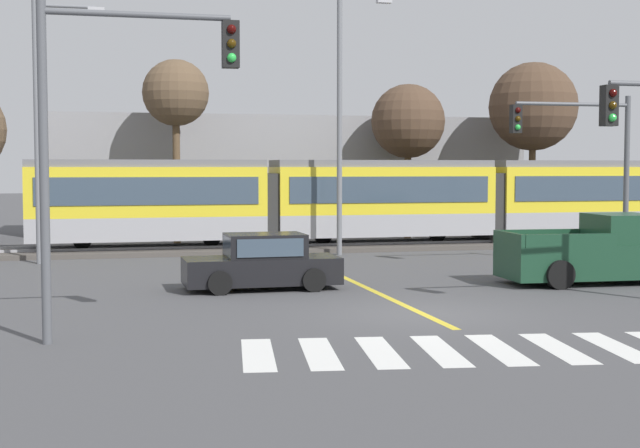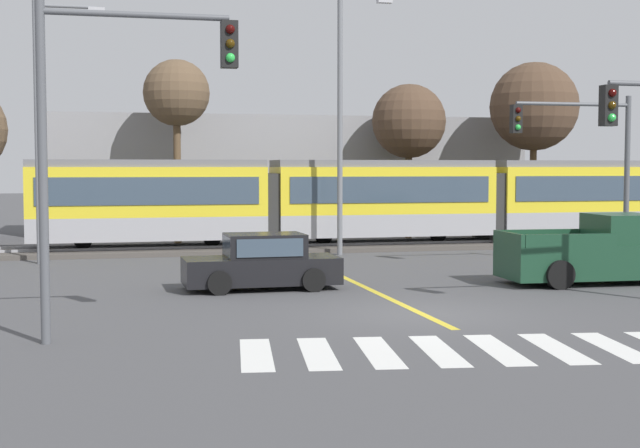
% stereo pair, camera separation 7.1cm
% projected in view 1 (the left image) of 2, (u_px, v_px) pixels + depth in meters
% --- Properties ---
extents(ground_plane, '(200.00, 200.00, 0.00)m').
position_uv_depth(ground_plane, '(423.00, 314.00, 20.18)').
color(ground_plane, '#474749').
extents(track_bed, '(120.00, 4.00, 0.18)m').
position_uv_depth(track_bed, '(284.00, 247.00, 35.93)').
color(track_bed, '#4C4742').
rests_on(track_bed, ground).
extents(rail_near, '(120.00, 0.08, 0.10)m').
position_uv_depth(rail_near, '(288.00, 245.00, 35.22)').
color(rail_near, '#939399').
rests_on(rail_near, track_bed).
extents(rail_far, '(120.00, 0.08, 0.10)m').
position_uv_depth(rail_far, '(281.00, 242.00, 36.62)').
color(rail_far, '#939399').
rests_on(rail_far, track_bed).
extents(light_rail_tram, '(28.00, 2.64, 3.43)m').
position_uv_depth(light_rail_tram, '(381.00, 198.00, 36.75)').
color(light_rail_tram, '#9E9EA3').
rests_on(light_rail_tram, track_bed).
extents(crosswalk_stripe_0, '(0.93, 2.85, 0.01)m').
position_uv_depth(crosswalk_stripe_0, '(258.00, 354.00, 15.80)').
color(crosswalk_stripe_0, silver).
rests_on(crosswalk_stripe_0, ground).
extents(crosswalk_stripe_1, '(0.93, 2.85, 0.01)m').
position_uv_depth(crosswalk_stripe_1, '(319.00, 353.00, 15.92)').
color(crosswalk_stripe_1, silver).
rests_on(crosswalk_stripe_1, ground).
extents(crosswalk_stripe_2, '(0.93, 2.85, 0.01)m').
position_uv_depth(crosswalk_stripe_2, '(380.00, 352.00, 16.03)').
color(crosswalk_stripe_2, silver).
rests_on(crosswalk_stripe_2, ground).
extents(crosswalk_stripe_3, '(0.93, 2.85, 0.01)m').
position_uv_depth(crosswalk_stripe_3, '(440.00, 350.00, 16.14)').
color(crosswalk_stripe_3, silver).
rests_on(crosswalk_stripe_3, ground).
extents(crosswalk_stripe_4, '(0.93, 2.85, 0.01)m').
position_uv_depth(crosswalk_stripe_4, '(499.00, 349.00, 16.25)').
color(crosswalk_stripe_4, silver).
rests_on(crosswalk_stripe_4, ground).
extents(crosswalk_stripe_5, '(0.93, 2.85, 0.01)m').
position_uv_depth(crosswalk_stripe_5, '(557.00, 348.00, 16.36)').
color(crosswalk_stripe_5, silver).
rests_on(crosswalk_stripe_5, ground).
extents(crosswalk_stripe_6, '(0.93, 2.85, 0.01)m').
position_uv_depth(crosswalk_stripe_6, '(615.00, 347.00, 16.47)').
color(crosswalk_stripe_6, silver).
rests_on(crosswalk_stripe_6, ground).
extents(lane_centre_line, '(0.20, 16.28, 0.01)m').
position_uv_depth(lane_centre_line, '(351.00, 281.00, 26.09)').
color(lane_centre_line, gold).
rests_on(lane_centre_line, ground).
extents(sedan_crossing, '(4.23, 1.98, 1.52)m').
position_uv_depth(sedan_crossing, '(262.00, 264.00, 24.22)').
color(sedan_crossing, black).
rests_on(sedan_crossing, ground).
extents(pickup_truck, '(5.47, 2.40, 1.98)m').
position_uv_depth(pickup_truck, '(599.00, 254.00, 25.49)').
color(pickup_truck, '#193D28').
rests_on(pickup_truck, ground).
extents(traffic_light_mid_right, '(4.25, 0.38, 5.66)m').
position_uv_depth(traffic_light_mid_right, '(586.00, 151.00, 29.00)').
color(traffic_light_mid_right, '#515459').
rests_on(traffic_light_mid_right, ground).
extents(traffic_light_near_left, '(3.75, 0.38, 6.52)m').
position_uv_depth(traffic_light_near_left, '(109.00, 113.00, 16.74)').
color(traffic_light_near_left, '#515459').
rests_on(traffic_light_near_left, ground).
extents(street_lamp_west, '(2.40, 0.28, 9.00)m').
position_uv_depth(street_lamp_west, '(43.00, 115.00, 30.36)').
color(street_lamp_west, slate).
rests_on(street_lamp_west, ground).
extents(street_lamp_centre, '(2.11, 0.28, 9.90)m').
position_uv_depth(street_lamp_centre, '(344.00, 108.00, 33.44)').
color(street_lamp_centre, slate).
rests_on(street_lamp_centre, ground).
extents(bare_tree_west, '(2.89, 2.89, 7.99)m').
position_uv_depth(bare_tree_west, '(176.00, 95.00, 38.55)').
color(bare_tree_west, brown).
rests_on(bare_tree_west, ground).
extents(bare_tree_east, '(3.45, 3.45, 7.19)m').
position_uv_depth(bare_tree_east, '(408.00, 122.00, 41.42)').
color(bare_tree_east, brown).
rests_on(bare_tree_east, ground).
extents(bare_tree_far_east, '(4.16, 4.16, 8.26)m').
position_uv_depth(bare_tree_far_east, '(533.00, 107.00, 41.89)').
color(bare_tree_far_east, brown).
rests_on(bare_tree_far_east, ground).
extents(building_backdrop_far, '(23.21, 6.00, 5.81)m').
position_uv_depth(building_backdrop_far, '(288.00, 175.00, 45.40)').
color(building_backdrop_far, gray).
rests_on(building_backdrop_far, ground).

